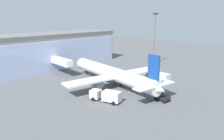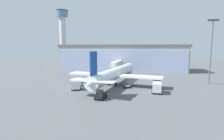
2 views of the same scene
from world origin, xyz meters
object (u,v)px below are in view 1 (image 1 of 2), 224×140
(jet_bridge, at_px, (60,62))
(fuel_truck, at_px, (159,76))
(airplane, at_px, (113,74))
(safety_cone_wingtip, at_px, (81,97))
(baggage_cart, at_px, (133,83))
(safety_cone_nose, at_px, (129,91))
(pushback_tug, at_px, (163,97))
(apron_light_mast, at_px, (155,35))
(catering_truck, at_px, (106,96))

(jet_bridge, xyz_separation_m, fuel_truck, (14.79, -29.19, -2.64))
(airplane, bearing_deg, safety_cone_wingtip, 104.93)
(airplane, relative_size, fuel_truck, 5.00)
(baggage_cart, xyz_separation_m, safety_cone_wingtip, (-16.35, 2.79, -0.23))
(safety_cone_nose, bearing_deg, jet_bridge, 91.64)
(airplane, height_order, pushback_tug, airplane)
(fuel_truck, distance_m, safety_cone_nose, 14.01)
(apron_light_mast, xyz_separation_m, baggage_cart, (-25.39, -9.32, -11.33))
(baggage_cart, bearing_deg, apron_light_mast, 92.10)
(catering_truck, height_order, baggage_cart, catering_truck)
(airplane, xyz_separation_m, safety_cone_wingtip, (-12.14, -0.89, -3.07))
(fuel_truck, relative_size, pushback_tug, 2.21)
(safety_cone_wingtip, bearing_deg, fuel_truck, -14.21)
(catering_truck, distance_m, baggage_cart, 14.46)
(safety_cone_nose, bearing_deg, airplane, 77.42)
(catering_truck, relative_size, baggage_cart, 2.41)
(jet_bridge, distance_m, airplane, 22.21)
(catering_truck, bearing_deg, jet_bridge, -29.14)
(catering_truck, xyz_separation_m, fuel_truck, (22.27, -0.12, 0.00))
(airplane, bearing_deg, catering_truck, 136.11)
(airplane, relative_size, safety_cone_wingtip, 68.03)
(apron_light_mast, height_order, safety_cone_wingtip, apron_light_mast)
(catering_truck, height_order, safety_cone_wingtip, catering_truck)
(catering_truck, distance_m, pushback_tug, 12.85)
(fuel_truck, bearing_deg, apron_light_mast, -47.43)
(airplane, distance_m, safety_cone_wingtip, 12.55)
(jet_bridge, bearing_deg, pushback_tug, -170.95)
(airplane, relative_size, baggage_cart, 11.85)
(airplane, height_order, safety_cone_wingtip, airplane)
(baggage_cart, bearing_deg, catering_truck, -94.83)
(airplane, xyz_separation_m, pushback_tug, (-0.78, -16.10, -2.38))
(apron_light_mast, bearing_deg, jet_bridge, 152.78)
(airplane, bearing_deg, apron_light_mast, -68.50)
(airplane, xyz_separation_m, safety_cone_nose, (-1.53, -6.87, -3.07))
(safety_cone_wingtip, bearing_deg, airplane, 4.20)
(jet_bridge, xyz_separation_m, safety_cone_nose, (0.83, -28.94, -3.84))
(catering_truck, xyz_separation_m, safety_cone_nose, (8.31, 0.12, -1.19))
(jet_bridge, height_order, catering_truck, jet_bridge)
(apron_light_mast, height_order, safety_cone_nose, apron_light_mast)
(airplane, height_order, catering_truck, airplane)
(jet_bridge, bearing_deg, apron_light_mast, -110.54)
(apron_light_mast, relative_size, fuel_truck, 2.69)
(jet_bridge, height_order, airplane, airplane)
(baggage_cart, bearing_deg, safety_cone_wingtip, -117.76)
(fuel_truck, relative_size, safety_cone_wingtip, 13.62)
(baggage_cart, bearing_deg, airplane, -149.28)
(baggage_cart, height_order, safety_cone_nose, baggage_cart)
(fuel_truck, xyz_separation_m, safety_cone_nose, (-13.96, 0.25, -1.19))
(jet_bridge, relative_size, safety_cone_nose, 24.91)
(pushback_tug, bearing_deg, fuel_truck, -49.25)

